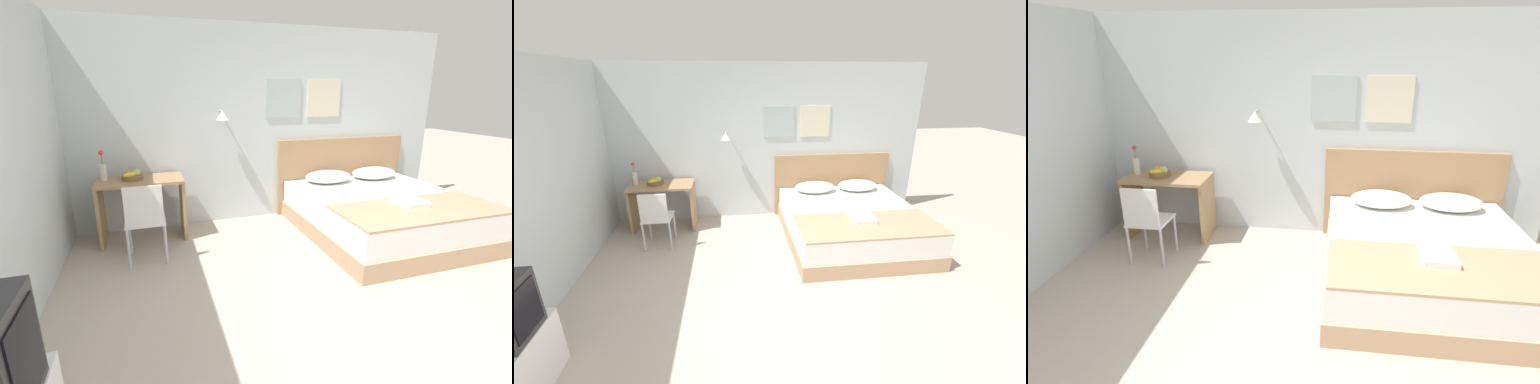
# 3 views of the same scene
# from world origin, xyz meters

# --- Properties ---
(wall_back) EXTENTS (5.76, 0.31, 2.65)m
(wall_back) POSITION_xyz_m (0.01, 2.87, 1.33)
(wall_back) COLOR silver
(wall_back) RESTS_ON ground_plane
(bed) EXTENTS (1.97, 2.09, 0.53)m
(bed) POSITION_xyz_m (1.33, 1.74, 0.26)
(bed) COLOR tan
(bed) RESTS_ON ground_plane
(headboard) EXTENTS (2.09, 0.06, 1.12)m
(headboard) POSITION_xyz_m (1.33, 2.81, 0.56)
(headboard) COLOR #A87F56
(headboard) RESTS_ON ground_plane
(pillow_left) EXTENTS (0.69, 0.45, 0.17)m
(pillow_left) POSITION_xyz_m (0.95, 2.51, 0.61)
(pillow_left) COLOR white
(pillow_left) RESTS_ON bed
(pillow_right) EXTENTS (0.69, 0.45, 0.17)m
(pillow_right) POSITION_xyz_m (1.72, 2.51, 0.61)
(pillow_right) COLOR white
(pillow_right) RESTS_ON bed
(throw_blanket) EXTENTS (1.91, 0.84, 0.02)m
(throw_blanket) POSITION_xyz_m (1.33, 1.13, 0.54)
(throw_blanket) COLOR tan
(throw_blanket) RESTS_ON bed
(folded_towel_near_foot) EXTENTS (0.29, 0.36, 0.06)m
(folded_towel_near_foot) POSITION_xyz_m (1.31, 1.28, 0.58)
(folded_towel_near_foot) COLOR white
(folded_towel_near_foot) RESTS_ON throw_blanket
(desk) EXTENTS (1.01, 0.54, 0.78)m
(desk) POSITION_xyz_m (-1.63, 2.51, 0.52)
(desk) COLOR #A87F56
(desk) RESTS_ON ground_plane
(desk_chair) EXTENTS (0.42, 0.42, 0.89)m
(desk_chair) POSITION_xyz_m (-1.59, 1.82, 0.53)
(desk_chair) COLOR white
(desk_chair) RESTS_ON ground_plane
(fruit_bowl) EXTENTS (0.25, 0.25, 0.13)m
(fruit_bowl) POSITION_xyz_m (-1.71, 2.50, 0.82)
(fruit_bowl) COLOR brown
(fruit_bowl) RESTS_ON desk
(flower_vase) EXTENTS (0.08, 0.08, 0.36)m
(flower_vase) POSITION_xyz_m (-2.03, 2.56, 0.90)
(flower_vase) COLOR silver
(flower_vase) RESTS_ON desk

